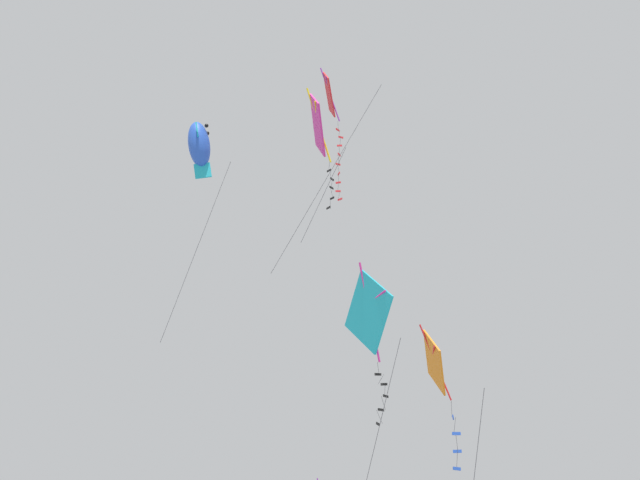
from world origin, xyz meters
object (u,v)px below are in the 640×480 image
Objects in this scene: kite_diamond_near_left at (435,369)px; kite_diamond_near_right at (318,125)px; kite_fish_upper_right at (199,145)px; kite_diamond_far_centre at (368,313)px; kite_diamond_mid_left at (329,97)px.

kite_diamond_near_right is at bearing -178.62° from kite_diamond_near_left.
kite_fish_upper_right is at bearing -102.19° from kite_diamond_near_right.
kite_fish_upper_right is 0.73× the size of kite_diamond_far_centre.
kite_diamond_near_right is at bearing 166.82° from kite_diamond_far_centre.
kite_diamond_far_centre is 1.27× the size of kite_diamond_mid_left.
kite_fish_upper_right is 5.23m from kite_diamond_mid_left.
kite_fish_upper_right is 8.89m from kite_diamond_far_centre.
kite_fish_upper_right reaches higher than kite_diamond_far_centre.
kite_diamond_near_right is (0.71, -1.32, -2.11)m from kite_diamond_mid_left.
kite_diamond_near_left is at bearing 38.98° from kite_fish_upper_right.
kite_diamond_mid_left reaches higher than kite_diamond_near_right.
kite_diamond_far_centre reaches higher than kite_diamond_near_left.
kite_diamond_far_centre is (5.52, 1.48, -6.81)m from kite_fish_upper_right.
kite_diamond_near_left is 15.39m from kite_diamond_mid_left.
kite_diamond_near_right reaches higher than kite_diamond_far_centre.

